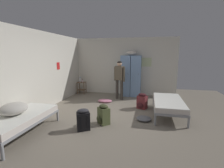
{
  "coord_description": "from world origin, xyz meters",
  "views": [
    {
      "loc": [
        1.16,
        -4.79,
        1.89
      ],
      "look_at": [
        0.0,
        0.29,
        0.95
      ],
      "focal_mm": 26.21,
      "sensor_mm": 36.0,
      "label": 1
    }
  ],
  "objects_px": {
    "backpack_black": "(83,120)",
    "backpack_maroon": "(142,101)",
    "clothes_pile_grey": "(144,118)",
    "clothes_pile_pink": "(105,101)",
    "locker_bank": "(131,75)",
    "person_traveler": "(119,77)",
    "lotion_bottle": "(82,81)",
    "water_bottle": "(80,80)",
    "shelf_unit": "(82,87)",
    "backpack_olive": "(103,115)",
    "bed_right": "(168,103)",
    "bedding_heap": "(14,109)",
    "bed_left_front": "(20,119)"
  },
  "relations": [
    {
      "from": "lotion_bottle",
      "to": "backpack_olive",
      "type": "distance_m",
      "value": 3.74
    },
    {
      "from": "water_bottle",
      "to": "clothes_pile_pink",
      "type": "bearing_deg",
      "value": -36.8
    },
    {
      "from": "locker_bank",
      "to": "shelf_unit",
      "type": "relative_size",
      "value": 3.63
    },
    {
      "from": "locker_bank",
      "to": "person_traveler",
      "type": "relative_size",
      "value": 1.28
    },
    {
      "from": "bed_right",
      "to": "backpack_maroon",
      "type": "bearing_deg",
      "value": 153.12
    },
    {
      "from": "shelf_unit",
      "to": "water_bottle",
      "type": "relative_size",
      "value": 2.29
    },
    {
      "from": "backpack_maroon",
      "to": "clothes_pile_grey",
      "type": "height_order",
      "value": "backpack_maroon"
    },
    {
      "from": "bed_left_front",
      "to": "backpack_black",
      "type": "relative_size",
      "value": 3.45
    },
    {
      "from": "backpack_maroon",
      "to": "clothes_pile_pink",
      "type": "height_order",
      "value": "backpack_maroon"
    },
    {
      "from": "backpack_black",
      "to": "backpack_maroon",
      "type": "bearing_deg",
      "value": 55.53
    },
    {
      "from": "shelf_unit",
      "to": "bed_left_front",
      "type": "bearing_deg",
      "value": -86.62
    },
    {
      "from": "clothes_pile_grey",
      "to": "bed_left_front",
      "type": "bearing_deg",
      "value": -152.07
    },
    {
      "from": "person_traveler",
      "to": "backpack_maroon",
      "type": "bearing_deg",
      "value": -46.03
    },
    {
      "from": "water_bottle",
      "to": "lotion_bottle",
      "type": "bearing_deg",
      "value": -21.8
    },
    {
      "from": "backpack_black",
      "to": "backpack_olive",
      "type": "distance_m",
      "value": 0.6
    },
    {
      "from": "bedding_heap",
      "to": "water_bottle",
      "type": "relative_size",
      "value": 2.63
    },
    {
      "from": "bed_left_front",
      "to": "bedding_heap",
      "type": "height_order",
      "value": "bedding_heap"
    },
    {
      "from": "bed_right",
      "to": "locker_bank",
      "type": "bearing_deg",
      "value": 123.28
    },
    {
      "from": "person_traveler",
      "to": "lotion_bottle",
      "type": "bearing_deg",
      "value": 163.29
    },
    {
      "from": "bedding_heap",
      "to": "backpack_maroon",
      "type": "distance_m",
      "value": 3.89
    },
    {
      "from": "shelf_unit",
      "to": "clothes_pile_pink",
      "type": "distance_m",
      "value": 1.91
    },
    {
      "from": "backpack_maroon",
      "to": "clothes_pile_pink",
      "type": "relative_size",
      "value": 0.94
    },
    {
      "from": "bed_left_front",
      "to": "backpack_maroon",
      "type": "bearing_deg",
      "value": 43.22
    },
    {
      "from": "shelf_unit",
      "to": "backpack_olive",
      "type": "bearing_deg",
      "value": -57.94
    },
    {
      "from": "person_traveler",
      "to": "clothes_pile_pink",
      "type": "bearing_deg",
      "value": -132.16
    },
    {
      "from": "lotion_bottle",
      "to": "bedding_heap",
      "type": "bearing_deg",
      "value": -89.56
    },
    {
      "from": "person_traveler",
      "to": "lotion_bottle",
      "type": "height_order",
      "value": "person_traveler"
    },
    {
      "from": "clothes_pile_grey",
      "to": "clothes_pile_pink",
      "type": "xyz_separation_m",
      "value": [
        -1.6,
        1.56,
        -0.0
      ]
    },
    {
      "from": "backpack_black",
      "to": "backpack_maroon",
      "type": "xyz_separation_m",
      "value": [
        1.38,
        2.01,
        0.0
      ]
    },
    {
      "from": "bed_right",
      "to": "backpack_maroon",
      "type": "height_order",
      "value": "backpack_maroon"
    },
    {
      "from": "clothes_pile_grey",
      "to": "shelf_unit",
      "type": "bearing_deg",
      "value": 138.69
    },
    {
      "from": "bedding_heap",
      "to": "backpack_black",
      "type": "bearing_deg",
      "value": 20.57
    },
    {
      "from": "bed_right",
      "to": "bedding_heap",
      "type": "relative_size",
      "value": 2.91
    },
    {
      "from": "clothes_pile_pink",
      "to": "shelf_unit",
      "type": "bearing_deg",
      "value": 142.23
    },
    {
      "from": "lotion_bottle",
      "to": "clothes_pile_pink",
      "type": "relative_size",
      "value": 0.27
    },
    {
      "from": "water_bottle",
      "to": "clothes_pile_grey",
      "type": "xyz_separation_m",
      "value": [
        3.18,
        -2.74,
        -0.63
      ]
    },
    {
      "from": "bed_left_front",
      "to": "backpack_olive",
      "type": "height_order",
      "value": "backpack_olive"
    },
    {
      "from": "bedding_heap",
      "to": "water_bottle",
      "type": "xyz_separation_m",
      "value": [
        -0.18,
        4.25,
        0.05
      ]
    },
    {
      "from": "bed_left_front",
      "to": "water_bottle",
      "type": "height_order",
      "value": "water_bottle"
    },
    {
      "from": "bed_left_front",
      "to": "backpack_black",
      "type": "distance_m",
      "value": 1.48
    },
    {
      "from": "lotion_bottle",
      "to": "clothes_pile_pink",
      "type": "distance_m",
      "value": 1.9
    },
    {
      "from": "bedding_heap",
      "to": "backpack_black",
      "type": "relative_size",
      "value": 1.19
    },
    {
      "from": "locker_bank",
      "to": "person_traveler",
      "type": "distance_m",
      "value": 0.83
    },
    {
      "from": "locker_bank",
      "to": "lotion_bottle",
      "type": "height_order",
      "value": "locker_bank"
    },
    {
      "from": "locker_bank",
      "to": "clothes_pile_grey",
      "type": "relative_size",
      "value": 4.78
    },
    {
      "from": "lotion_bottle",
      "to": "shelf_unit",
      "type": "bearing_deg",
      "value": 150.26
    },
    {
      "from": "lotion_bottle",
      "to": "backpack_black",
      "type": "height_order",
      "value": "lotion_bottle"
    },
    {
      "from": "water_bottle",
      "to": "lotion_bottle",
      "type": "distance_m",
      "value": 0.17
    },
    {
      "from": "clothes_pile_grey",
      "to": "backpack_olive",
      "type": "bearing_deg",
      "value": -155.47
    },
    {
      "from": "bed_left_front",
      "to": "clothes_pile_grey",
      "type": "distance_m",
      "value": 3.24
    }
  ]
}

